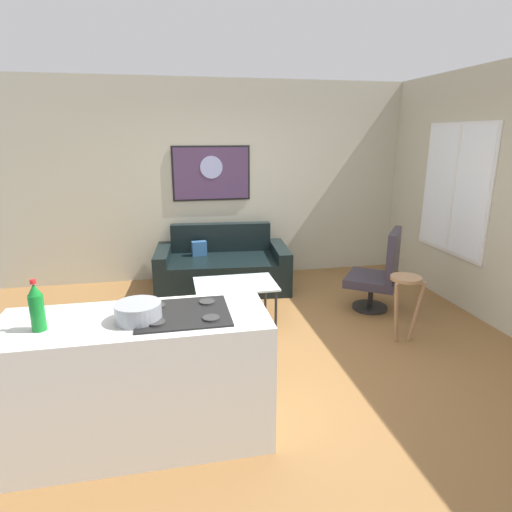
{
  "coord_description": "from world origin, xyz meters",
  "views": [
    {
      "loc": [
        -0.85,
        -3.78,
        2.05
      ],
      "look_at": [
        0.1,
        0.9,
        0.7
      ],
      "focal_mm": 30.11,
      "sensor_mm": 36.0,
      "label": 1
    }
  ],
  "objects_px": {
    "mixing_bowl": "(138,312)",
    "wall_painting": "(211,173)",
    "soda_bottle": "(37,308)",
    "coffee_table": "(235,286)",
    "bar_stool": "(405,292)",
    "armchair": "(380,273)",
    "couch": "(222,268)"
  },
  "relations": [
    {
      "from": "mixing_bowl",
      "to": "couch",
      "type": "bearing_deg",
      "value": 73.35
    },
    {
      "from": "bar_stool",
      "to": "coffee_table",
      "type": "bearing_deg",
      "value": 153.81
    },
    {
      "from": "coffee_table",
      "to": "armchair",
      "type": "height_order",
      "value": "armchair"
    },
    {
      "from": "armchair",
      "to": "bar_stool",
      "type": "relative_size",
      "value": 1.46
    },
    {
      "from": "couch",
      "to": "coffee_table",
      "type": "bearing_deg",
      "value": -89.75
    },
    {
      "from": "bar_stool",
      "to": "wall_painting",
      "type": "bearing_deg",
      "value": 124.1
    },
    {
      "from": "bar_stool",
      "to": "soda_bottle",
      "type": "relative_size",
      "value": 2.13
    },
    {
      "from": "soda_bottle",
      "to": "mixing_bowl",
      "type": "distance_m",
      "value": 0.59
    },
    {
      "from": "mixing_bowl",
      "to": "coffee_table",
      "type": "bearing_deg",
      "value": 64.12
    },
    {
      "from": "soda_bottle",
      "to": "mixing_bowl",
      "type": "height_order",
      "value": "soda_bottle"
    },
    {
      "from": "soda_bottle",
      "to": "bar_stool",
      "type": "bearing_deg",
      "value": 19.5
    },
    {
      "from": "mixing_bowl",
      "to": "wall_painting",
      "type": "bearing_deg",
      "value": 76.7
    },
    {
      "from": "coffee_table",
      "to": "bar_stool",
      "type": "height_order",
      "value": "bar_stool"
    },
    {
      "from": "coffee_table",
      "to": "bar_stool",
      "type": "distance_m",
      "value": 1.8
    },
    {
      "from": "coffee_table",
      "to": "soda_bottle",
      "type": "relative_size",
      "value": 2.79
    },
    {
      "from": "soda_bottle",
      "to": "wall_painting",
      "type": "relative_size",
      "value": 0.29
    },
    {
      "from": "bar_stool",
      "to": "wall_painting",
      "type": "distance_m",
      "value": 3.15
    },
    {
      "from": "couch",
      "to": "mixing_bowl",
      "type": "height_order",
      "value": "mixing_bowl"
    },
    {
      "from": "couch",
      "to": "soda_bottle",
      "type": "bearing_deg",
      "value": -116.01
    },
    {
      "from": "couch",
      "to": "coffee_table",
      "type": "height_order",
      "value": "couch"
    },
    {
      "from": "soda_bottle",
      "to": "couch",
      "type": "bearing_deg",
      "value": 63.99
    },
    {
      "from": "coffee_table",
      "to": "mixing_bowl",
      "type": "height_order",
      "value": "mixing_bowl"
    },
    {
      "from": "coffee_table",
      "to": "armchair",
      "type": "xyz_separation_m",
      "value": [
        1.73,
        -0.02,
        0.05
      ]
    },
    {
      "from": "soda_bottle",
      "to": "wall_painting",
      "type": "height_order",
      "value": "wall_painting"
    },
    {
      "from": "couch",
      "to": "coffee_table",
      "type": "relative_size",
      "value": 2.04
    },
    {
      "from": "couch",
      "to": "armchair",
      "type": "distance_m",
      "value": 2.1
    },
    {
      "from": "couch",
      "to": "soda_bottle",
      "type": "distance_m",
      "value": 3.46
    },
    {
      "from": "soda_bottle",
      "to": "mixing_bowl",
      "type": "bearing_deg",
      "value": 2.19
    },
    {
      "from": "armchair",
      "to": "bar_stool",
      "type": "height_order",
      "value": "armchair"
    },
    {
      "from": "armchair",
      "to": "mixing_bowl",
      "type": "height_order",
      "value": "mixing_bowl"
    },
    {
      "from": "coffee_table",
      "to": "soda_bottle",
      "type": "xyz_separation_m",
      "value": [
        -1.48,
        -1.89,
        0.64
      ]
    },
    {
      "from": "couch",
      "to": "soda_bottle",
      "type": "xyz_separation_m",
      "value": [
        -1.48,
        -3.03,
        0.78
      ]
    }
  ]
}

